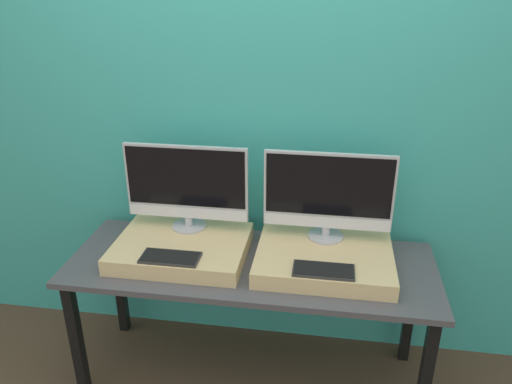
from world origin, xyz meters
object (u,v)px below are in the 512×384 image
object	(u,v)px
monitor_left	(187,185)
monitor_right	(328,194)
keyboard_left	(170,257)
keyboard_right	(324,270)

from	to	relation	value
monitor_left	monitor_right	size ratio (longest dim) A/B	1.00
monitor_left	monitor_right	distance (m)	0.70
monitor_right	monitor_left	bearing A→B (deg)	180.00
monitor_left	monitor_right	xyz separation A→B (m)	(0.70, 0.00, 0.00)
monitor_right	keyboard_left	bearing A→B (deg)	-155.74
monitor_left	keyboard_right	bearing A→B (deg)	-24.26
monitor_right	keyboard_right	distance (m)	0.39
keyboard_left	keyboard_right	xyz separation A→B (m)	(0.70, 0.00, 0.00)
keyboard_left	monitor_left	bearing A→B (deg)	90.00
monitor_left	keyboard_right	size ratio (longest dim) A/B	2.28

